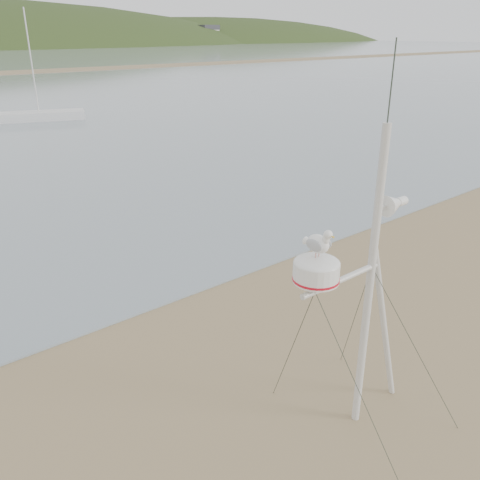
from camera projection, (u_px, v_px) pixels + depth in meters
mast_rig at (363, 349)px, 6.64m from camera, size 2.22×2.37×5.02m
sailboat_white_near at (7, 117)px, 30.51m from camera, size 7.13×3.99×6.93m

